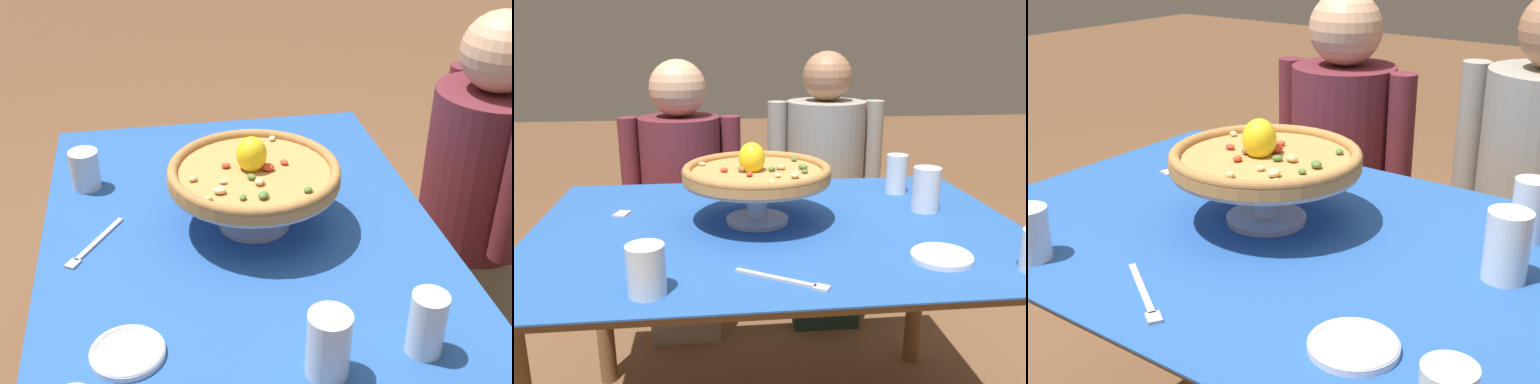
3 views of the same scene
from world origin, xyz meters
TOP-DOWN VIEW (x-y plane):
  - dining_table at (0.00, 0.00)m, footprint 1.31×0.93m
  - pizza_stand at (-0.05, 0.03)m, footprint 0.39×0.39m
  - pizza at (-0.05, 0.03)m, footprint 0.40×0.40m
  - water_glass_front_left at (-0.30, -0.37)m, footprint 0.08×0.08m
  - water_glass_side_right at (0.44, 0.08)m, footprint 0.08×0.08m
  - water_glass_back_right at (0.42, 0.27)m, footprint 0.07×0.07m
  - side_plate at (0.34, -0.27)m, footprint 0.14×0.14m
  - dinner_fork at (-0.02, -0.34)m, footprint 0.19×0.13m
  - sugar_packet at (-0.43, 0.14)m, footprint 0.05×0.06m
  - diner_left at (-0.30, 0.74)m, footprint 0.48×0.32m

SIDE VIEW (x-z plane):
  - diner_left at x=-0.30m, z-range -0.03..1.11m
  - dining_table at x=0.00m, z-range 0.26..0.98m
  - sugar_packet at x=-0.43m, z-range 0.72..0.72m
  - dinner_fork at x=-0.02m, z-range 0.72..0.72m
  - side_plate at x=0.34m, z-range 0.72..0.74m
  - water_glass_front_left at x=-0.30m, z-range 0.71..0.82m
  - water_glass_back_right at x=0.42m, z-range 0.71..0.84m
  - water_glass_side_right at x=0.44m, z-range 0.71..0.84m
  - pizza_stand at x=-0.05m, z-range 0.75..0.87m
  - pizza at x=-0.05m, z-range 0.81..0.91m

